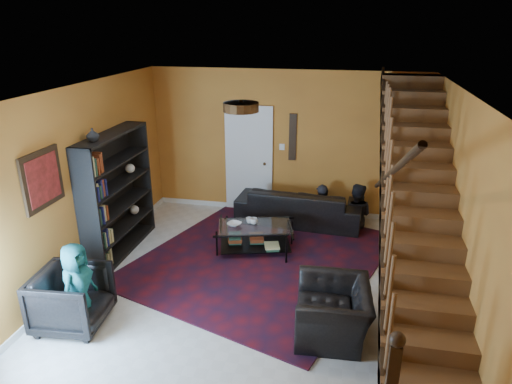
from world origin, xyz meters
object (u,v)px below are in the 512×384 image
coffee_table (255,236)px  bookshelf (118,196)px  armchair_left (72,299)px  armchair_right (333,311)px  sofa (299,206)px

coffee_table → bookshelf: bearing=-169.7°
armchair_left → armchair_right: armchair_left is taller
bookshelf → sofa: bearing=31.6°
sofa → coffee_table: sofa is taller
bookshelf → armchair_right: 3.92m
armchair_right → bookshelf: bearing=-117.0°
sofa → coffee_table: bearing=70.1°
bookshelf → coffee_table: size_ratio=1.49×
sofa → armchair_right: 3.32m
armchair_left → coffee_table: armchair_left is taller
armchair_left → armchair_right: (3.20, 0.48, -0.05)m
armchair_right → coffee_table: armchair_right is taller
bookshelf → armchair_right: (3.55, -1.53, -0.64)m
armchair_left → coffee_table: (1.83, 2.40, -0.11)m
armchair_left → armchair_right: 3.23m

